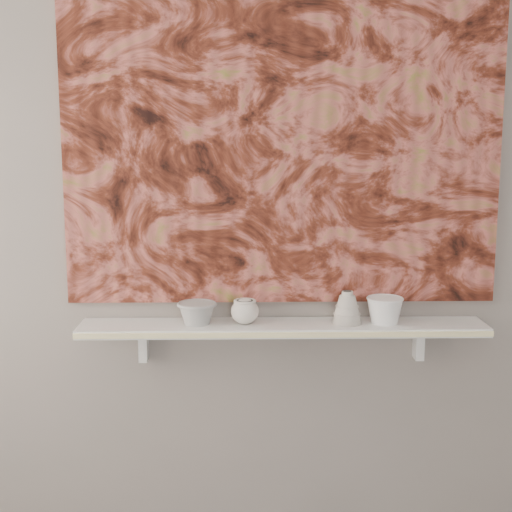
{
  "coord_description": "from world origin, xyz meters",
  "views": [
    {
      "loc": [
        -0.14,
        -0.87,
        1.57
      ],
      "look_at": [
        -0.09,
        1.49,
        1.17
      ],
      "focal_mm": 50.0,
      "sensor_mm": 36.0,
      "label": 1
    }
  ],
  "objects_px": {
    "bowl_white": "(385,310)",
    "cup_cream": "(245,311)",
    "painting": "(283,144)",
    "bowl_grey": "(197,313)",
    "shelf": "(283,328)",
    "bell_vessel": "(347,307)"
  },
  "relations": [
    {
      "from": "bowl_white",
      "to": "shelf",
      "type": "bearing_deg",
      "value": 180.0
    },
    {
      "from": "shelf",
      "to": "painting",
      "type": "height_order",
      "value": "painting"
    },
    {
      "from": "cup_cream",
      "to": "bell_vessel",
      "type": "relative_size",
      "value": 0.85
    },
    {
      "from": "painting",
      "to": "bowl_grey",
      "type": "height_order",
      "value": "painting"
    },
    {
      "from": "painting",
      "to": "shelf",
      "type": "bearing_deg",
      "value": -90.0
    },
    {
      "from": "painting",
      "to": "bowl_white",
      "type": "bearing_deg",
      "value": -12.9
    },
    {
      "from": "shelf",
      "to": "cup_cream",
      "type": "relative_size",
      "value": 14.54
    },
    {
      "from": "shelf",
      "to": "painting",
      "type": "bearing_deg",
      "value": 90.0
    },
    {
      "from": "cup_cream",
      "to": "bowl_white",
      "type": "xyz_separation_m",
      "value": [
        0.48,
        0.0,
        0.0
      ]
    },
    {
      "from": "shelf",
      "to": "cup_cream",
      "type": "bearing_deg",
      "value": 180.0
    },
    {
      "from": "bowl_grey",
      "to": "cup_cream",
      "type": "relative_size",
      "value": 1.42
    },
    {
      "from": "shelf",
      "to": "bowl_grey",
      "type": "bearing_deg",
      "value": 180.0
    },
    {
      "from": "painting",
      "to": "bowl_grey",
      "type": "xyz_separation_m",
      "value": [
        -0.29,
        -0.08,
        -0.57
      ]
    },
    {
      "from": "shelf",
      "to": "painting",
      "type": "relative_size",
      "value": 0.93
    },
    {
      "from": "shelf",
      "to": "bowl_white",
      "type": "relative_size",
      "value": 10.99
    },
    {
      "from": "shelf",
      "to": "bowl_white",
      "type": "height_order",
      "value": "bowl_white"
    },
    {
      "from": "bell_vessel",
      "to": "bowl_white",
      "type": "height_order",
      "value": "bell_vessel"
    },
    {
      "from": "bowl_grey",
      "to": "cup_cream",
      "type": "bearing_deg",
      "value": 0.0
    },
    {
      "from": "bell_vessel",
      "to": "bowl_white",
      "type": "distance_m",
      "value": 0.13
    },
    {
      "from": "bowl_grey",
      "to": "bell_vessel",
      "type": "distance_m",
      "value": 0.52
    },
    {
      "from": "bowl_white",
      "to": "cup_cream",
      "type": "bearing_deg",
      "value": 180.0
    },
    {
      "from": "shelf",
      "to": "bell_vessel",
      "type": "distance_m",
      "value": 0.23
    }
  ]
}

